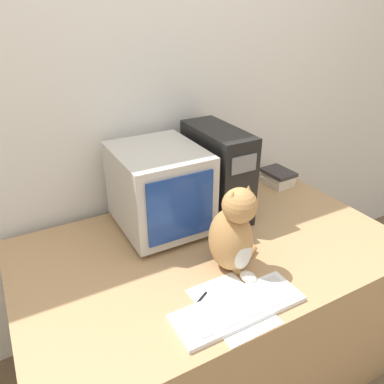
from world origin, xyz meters
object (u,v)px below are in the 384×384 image
(cat, at_px, (233,235))
(crt_monitor, at_px, (159,189))
(computer_tower, at_px, (217,172))
(book_stack, at_px, (278,177))
(keyboard, at_px, (238,308))
(pen, at_px, (197,304))

(cat, bearing_deg, crt_monitor, 97.23)
(computer_tower, xyz_separation_m, book_stack, (0.47, 0.09, -0.17))
(computer_tower, xyz_separation_m, keyboard, (-0.29, -0.61, -0.20))
(keyboard, distance_m, book_stack, 1.04)
(computer_tower, distance_m, keyboard, 0.71)
(computer_tower, xyz_separation_m, cat, (-0.19, -0.42, -0.05))
(crt_monitor, xyz_separation_m, keyboard, (0.01, -0.61, -0.19))
(keyboard, bearing_deg, book_stack, 42.40)
(book_stack, bearing_deg, cat, -142.66)
(keyboard, relative_size, pen, 3.92)
(computer_tower, distance_m, cat, 0.46)
(crt_monitor, bearing_deg, keyboard, -88.89)
(book_stack, relative_size, pen, 1.53)
(crt_monitor, relative_size, computer_tower, 1.01)
(crt_monitor, xyz_separation_m, pen, (-0.10, -0.52, -0.19))
(book_stack, bearing_deg, crt_monitor, -173.33)
(crt_monitor, height_order, keyboard, crt_monitor)
(crt_monitor, relative_size, book_stack, 2.35)
(computer_tower, height_order, pen, computer_tower)
(cat, bearing_deg, book_stack, 28.67)
(crt_monitor, distance_m, keyboard, 0.64)
(keyboard, relative_size, cat, 1.30)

